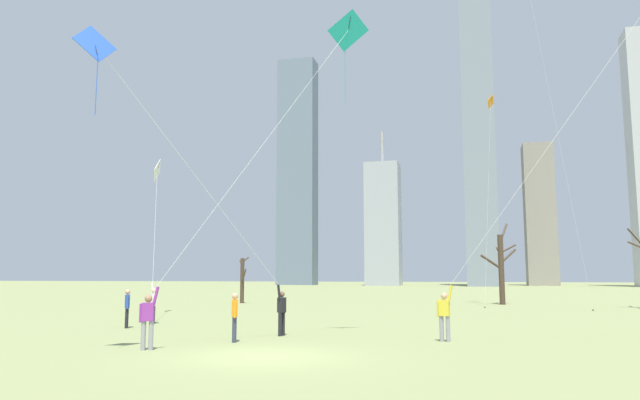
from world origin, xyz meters
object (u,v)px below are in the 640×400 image
(kite_flyer_midfield_center_white, at_px, (154,268))
(bystander_strolling_midfield, at_px, (127,306))
(kite_flyer_foreground_left_blue, at_px, (256,274))
(bystander_far_off_by_trees, at_px, (235,315))
(bare_tree_left_of_center, at_px, (242,279))
(kite_flyer_foreground_right_teal, at_px, (207,233))
(distant_kite_low_near_trees_orange, at_px, (490,112))
(kite_flyer_far_back_purple, at_px, (522,201))
(bare_tree_leftmost, at_px, (501,266))

(kite_flyer_midfield_center_white, distance_m, bystander_strolling_midfield, 4.10)
(kite_flyer_foreground_left_blue, distance_m, bystander_far_off_by_trees, 1.78)
(kite_flyer_foreground_left_blue, distance_m, bare_tree_left_of_center, 27.45)
(kite_flyer_midfield_center_white, relative_size, kite_flyer_foreground_right_teal, 0.75)
(kite_flyer_foreground_right_teal, bearing_deg, bare_tree_left_of_center, 109.97)
(kite_flyer_foreground_left_blue, xyz_separation_m, bare_tree_left_of_center, (-10.79, 25.24, -0.31))
(kite_flyer_foreground_left_blue, bearing_deg, kite_flyer_midfield_center_white, 140.74)
(kite_flyer_midfield_center_white, height_order, bystander_strolling_midfield, kite_flyer_midfield_center_white)
(bystander_far_off_by_trees, bearing_deg, kite_flyer_foreground_left_blue, 73.80)
(distant_kite_low_near_trees_orange, bearing_deg, kite_flyer_midfield_center_white, -125.97)
(kite_flyer_far_back_purple, distance_m, bystander_strolling_midfield, 16.42)
(kite_flyer_midfield_center_white, height_order, bare_tree_leftmost, kite_flyer_midfield_center_white)
(bare_tree_leftmost, bearing_deg, distant_kite_low_near_trees_orange, 101.40)
(bystander_strolling_midfield, distance_m, distant_kite_low_near_trees_orange, 34.54)
(kite_flyer_far_back_purple, relative_size, kite_flyer_midfield_center_white, 2.08)
(kite_flyer_midfield_center_white, relative_size, bystander_far_off_by_trees, 5.57)
(kite_flyer_midfield_center_white, xyz_separation_m, bystander_far_off_by_trees, (7.40, -7.44, -1.67))
(kite_flyer_midfield_center_white, xyz_separation_m, bare_tree_leftmost, (17.19, 21.68, 0.39))
(kite_flyer_far_back_purple, distance_m, distant_kite_low_near_trees_orange, 31.09)
(kite_flyer_midfield_center_white, distance_m, bare_tree_leftmost, 27.67)
(distant_kite_low_near_trees_orange, height_order, bare_tree_left_of_center, distant_kite_low_near_trees_orange)
(kite_flyer_midfield_center_white, relative_size, kite_flyer_foreground_left_blue, 0.98)
(distant_kite_low_near_trees_orange, distance_m, bare_tree_left_of_center, 24.55)
(kite_flyer_foreground_right_teal, bearing_deg, kite_flyer_midfield_center_white, 128.30)
(kite_flyer_foreground_right_teal, bearing_deg, kite_flyer_far_back_purple, 17.63)
(bystander_far_off_by_trees, distance_m, bare_tree_leftmost, 30.78)
(bare_tree_leftmost, xyz_separation_m, bare_tree_left_of_center, (-20.26, -2.75, -1.04))
(bystander_strolling_midfield, bearing_deg, bystander_far_off_by_trees, -30.35)
(kite_flyer_far_back_purple, height_order, kite_flyer_midfield_center_white, kite_flyer_far_back_purple)
(kite_flyer_foreground_right_teal, height_order, bystander_strolling_midfield, kite_flyer_foreground_right_teal)
(bare_tree_leftmost, bearing_deg, bare_tree_left_of_center, -172.27)
(bystander_strolling_midfield, distance_m, bare_tree_left_of_center, 22.93)
(kite_flyer_foreground_left_blue, bearing_deg, kite_flyer_foreground_right_teal, -104.38)
(distant_kite_low_near_trees_orange, bearing_deg, kite_flyer_foreground_right_teal, -106.97)
(bystander_strolling_midfield, relative_size, distant_kite_low_near_trees_orange, 0.09)
(kite_flyer_foreground_right_teal, distance_m, bare_tree_leftmost, 32.25)
(distant_kite_low_near_trees_orange, bearing_deg, bystander_strolling_midfield, -120.70)
(kite_flyer_foreground_left_blue, height_order, bystander_strolling_midfield, kite_flyer_foreground_left_blue)
(bare_tree_leftmost, height_order, bare_tree_left_of_center, bare_tree_leftmost)
(kite_flyer_far_back_purple, height_order, kite_flyer_foreground_right_teal, kite_flyer_far_back_purple)
(kite_flyer_far_back_purple, bearing_deg, kite_flyer_foreground_left_blue, -177.06)
(kite_flyer_midfield_center_white, height_order, kite_flyer_foreground_right_teal, kite_flyer_foreground_right_teal)
(kite_flyer_far_back_purple, relative_size, kite_flyer_foreground_left_blue, 2.05)
(kite_flyer_midfield_center_white, relative_size, distant_kite_low_near_trees_orange, 0.52)
(kite_flyer_foreground_right_teal, bearing_deg, kite_flyer_foreground_left_blue, 75.62)
(kite_flyer_far_back_purple, distance_m, kite_flyer_midfield_center_white, 17.86)
(kite_flyer_foreground_right_teal, relative_size, bystander_strolling_midfield, 7.38)
(kite_flyer_foreground_right_teal, relative_size, bystander_far_off_by_trees, 7.38)
(bystander_strolling_midfield, bearing_deg, kite_flyer_far_back_purple, -7.95)
(bare_tree_left_of_center, bearing_deg, kite_flyer_foreground_right_teal, -70.03)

